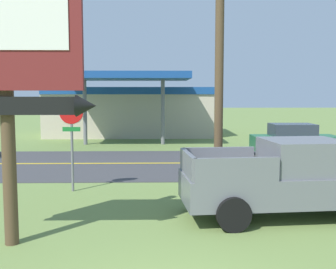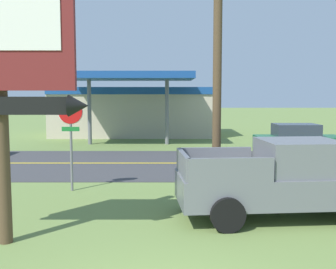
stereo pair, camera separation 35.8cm
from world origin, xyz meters
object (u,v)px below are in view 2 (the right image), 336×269
object	(u,v)px
motel_sign	(1,57)
gas_station	(137,110)
pickup_grey_parked_on_lawn	(286,180)
car_green_mid_lane	(299,140)
stop_sign	(72,128)
utility_pole	(219,32)

from	to	relation	value
motel_sign	gas_station	size ratio (longest dim) A/B	0.48
pickup_grey_parked_on_lawn	car_green_mid_lane	distance (m)	10.71
motel_sign	stop_sign	size ratio (longest dim) A/B	1.95
motel_sign	stop_sign	bearing A→B (deg)	87.17
motel_sign	car_green_mid_lane	size ratio (longest dim) A/B	1.37
motel_sign	gas_station	world-z (taller)	motel_sign
stop_sign	utility_pole	bearing A→B (deg)	-9.13
utility_pole	motel_sign	bearing A→B (deg)	-139.60
stop_sign	car_green_mid_lane	distance (m)	12.03
stop_sign	pickup_grey_parked_on_lawn	world-z (taller)	stop_sign
stop_sign	car_green_mid_lane	bearing A→B (deg)	37.20
utility_pole	pickup_grey_parked_on_lawn	xyz separation A→B (m)	(1.46, -2.15, -3.95)
pickup_grey_parked_on_lawn	utility_pole	bearing A→B (deg)	124.27
motel_sign	car_green_mid_lane	world-z (taller)	motel_sign
stop_sign	pickup_grey_parked_on_lawn	bearing A→B (deg)	-25.57
motel_sign	stop_sign	world-z (taller)	motel_sign
gas_station	car_green_mid_lane	bearing A→B (deg)	-50.64
utility_pole	car_green_mid_lane	bearing A→B (deg)	58.01
utility_pole	pickup_grey_parked_on_lawn	bearing A→B (deg)	-55.73
pickup_grey_parked_on_lawn	gas_station	bearing A→B (deg)	104.41
motel_sign	stop_sign	xyz separation A→B (m)	(0.24, 4.81, -1.81)
stop_sign	car_green_mid_lane	size ratio (longest dim) A/B	0.70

